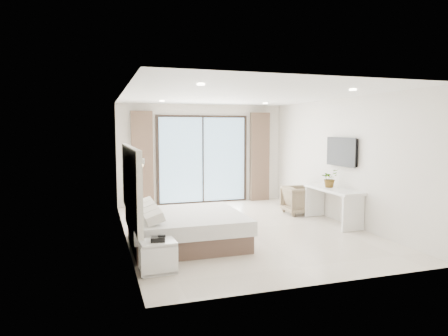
{
  "coord_description": "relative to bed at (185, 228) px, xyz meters",
  "views": [
    {
      "loc": [
        -2.78,
        -7.53,
        2.03
      ],
      "look_at": [
        -0.24,
        0.4,
        1.22
      ],
      "focal_mm": 32.0,
      "sensor_mm": 36.0,
      "label": 1
    }
  ],
  "objects": [
    {
      "name": "nightstand",
      "position": [
        -0.66,
        -1.25,
        -0.06
      ],
      "size": [
        0.52,
        0.43,
        0.45
      ],
      "rotation": [
        0.0,
        0.0,
        0.05
      ],
      "color": "white",
      "rests_on": "ground"
    },
    {
      "name": "ground",
      "position": [
        1.33,
        0.74,
        -0.29
      ],
      "size": [
        6.2,
        6.2,
        0.0
      ],
      "primitive_type": "plane",
      "color": "beige",
      "rests_on": "ground"
    },
    {
      "name": "bed",
      "position": [
        0.0,
        0.0,
        0.0
      ],
      "size": [
        1.95,
        1.86,
        0.69
      ],
      "color": "brown",
      "rests_on": "ground"
    },
    {
      "name": "plant",
      "position": [
        3.37,
        0.72,
        0.64
      ],
      "size": [
        0.47,
        0.49,
        0.31
      ],
      "primitive_type": "imported",
      "rotation": [
        0.0,
        0.0,
        0.33
      ],
      "color": "#33662D",
      "rests_on": "console_desk"
    },
    {
      "name": "console_desk",
      "position": [
        3.37,
        0.58,
        0.28
      ],
      "size": [
        0.51,
        1.62,
        0.77
      ],
      "color": "white",
      "rests_on": "ground"
    },
    {
      "name": "room_shell",
      "position": [
        1.13,
        1.41,
        1.29
      ],
      "size": [
        4.62,
        6.22,
        2.72
      ],
      "color": "silver",
      "rests_on": "ground"
    },
    {
      "name": "phone",
      "position": [
        -0.66,
        -1.28,
        0.2
      ],
      "size": [
        0.21,
        0.18,
        0.07
      ],
      "primitive_type": "cube",
      "rotation": [
        0.0,
        0.0,
        -0.11
      ],
      "color": "black",
      "rests_on": "nightstand"
    },
    {
      "name": "armchair",
      "position": [
        3.18,
        1.68,
        0.08
      ],
      "size": [
        0.71,
        0.75,
        0.74
      ],
      "primitive_type": "imported",
      "rotation": [
        0.0,
        0.0,
        1.51
      ],
      "color": "#938160",
      "rests_on": "ground"
    }
  ]
}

